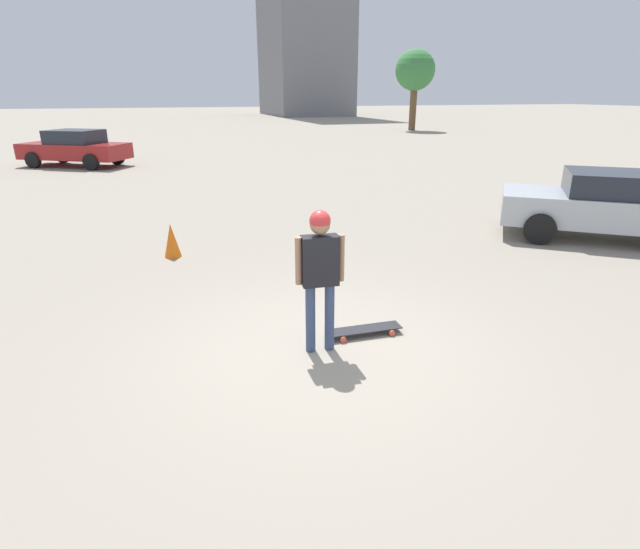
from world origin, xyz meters
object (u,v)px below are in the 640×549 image
(skateboard, at_px, (364,330))
(traffic_cone, at_px, (172,240))
(person, at_px, (320,264))
(car_parked_near, at_px, (607,205))
(car_parked_far, at_px, (75,148))

(skateboard, bearing_deg, traffic_cone, -60.25)
(person, bearing_deg, traffic_cone, 114.57)
(person, distance_m, skateboard, 1.25)
(skateboard, bearing_deg, person, 18.17)
(car_parked_near, relative_size, car_parked_far, 0.92)
(traffic_cone, bearing_deg, person, 18.72)
(traffic_cone, bearing_deg, car_parked_far, -167.59)
(car_parked_near, height_order, car_parked_far, car_parked_far)
(person, distance_m, car_parked_near, 7.84)
(car_parked_far, bearing_deg, person, 135.70)
(person, height_order, traffic_cone, person)
(car_parked_far, xyz_separation_m, traffic_cone, (14.28, 3.14, -0.45))
(skateboard, xyz_separation_m, traffic_cone, (-4.22, -2.17, 0.25))
(skateboard, distance_m, car_parked_far, 19.26)
(skateboard, height_order, traffic_cone, traffic_cone)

